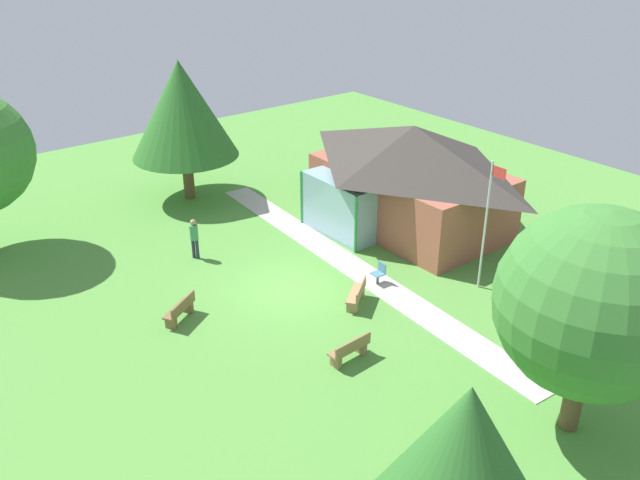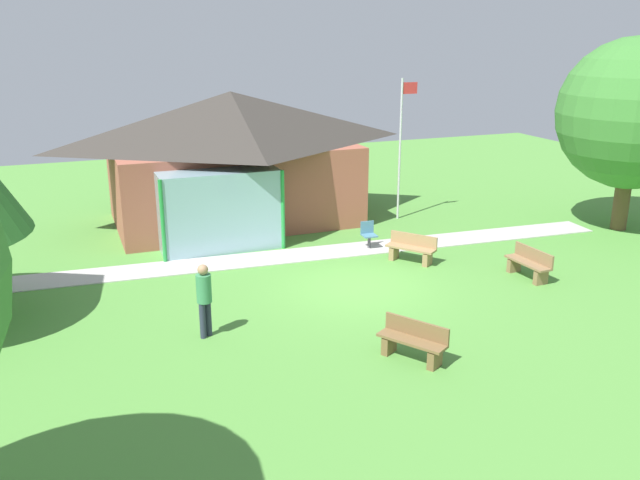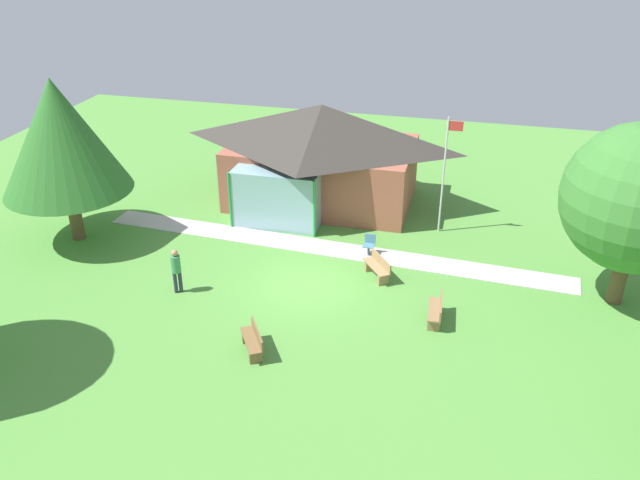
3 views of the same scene
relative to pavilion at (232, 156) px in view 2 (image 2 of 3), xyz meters
name	(u,v)px [view 2 (image 2 of 3)]	position (x,y,z in m)	size (l,w,h in m)	color
ground_plane	(356,286)	(1.48, -7.49, -2.43)	(44.00, 44.00, 0.00)	#54933D
pavilion	(232,156)	(0.00, 0.00, 0.00)	(9.31, 6.85, 4.65)	#A35642
footpath	(317,253)	(1.48, -4.49, -2.42)	(19.68, 1.30, 0.03)	#BCB7B2
flagpole	(401,143)	(5.79, -1.76, 0.39)	(0.64, 0.08, 5.08)	silver
bench_rear_near_path	(411,249)	(3.86, -6.23, -2.03)	(1.25, 1.47, 0.84)	#9E7A51
bench_front_center	(413,342)	(0.85, -11.77, -2.03)	(1.16, 1.51, 0.84)	brown
bench_mid_right	(529,264)	(6.28, -8.64, -2.03)	(0.52, 1.52, 0.84)	olive
patio_chair_lawn_spare	(369,236)	(3.22, -4.57, -2.02)	(0.46, 0.46, 0.86)	teal
visitor_strolling_lawn	(204,295)	(-3.00, -9.09, -1.41)	(0.34, 0.34, 1.74)	#2D3347
tree_east_hedge	(634,114)	(12.33, -5.80, 1.57)	(5.04, 5.04, 6.54)	brown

